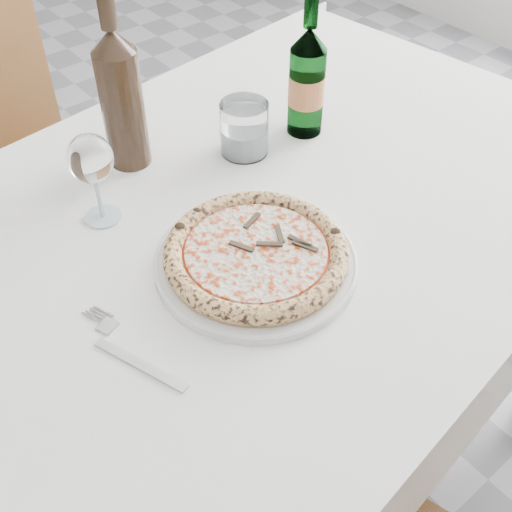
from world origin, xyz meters
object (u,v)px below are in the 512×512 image
object	(u,v)px
plate	(256,261)
pizza	(256,253)
chair_far	(19,157)
wine_glass	(91,161)
tumbler	(244,132)
beer_bottle	(307,82)
wine_bottle	(121,98)
dining_table	(219,267)

from	to	relation	value
plate	pizza	size ratio (longest dim) A/B	1.11
chair_far	wine_glass	size ratio (longest dim) A/B	5.87
tumbler	beer_bottle	xyz separation A→B (m)	(0.13, -0.02, 0.06)
chair_far	wine_bottle	distance (m)	0.60
plate	wine_bottle	world-z (taller)	wine_bottle
chair_far	pizza	size ratio (longest dim) A/B	3.35
dining_table	wine_bottle	distance (m)	0.33
tumbler	beer_bottle	world-z (taller)	beer_bottle
beer_bottle	wine_bottle	xyz separation A→B (m)	(-0.31, 0.13, 0.03)
tumbler	beer_bottle	distance (m)	0.15
chair_far	wine_bottle	bearing A→B (deg)	-82.39
pizza	wine_bottle	xyz separation A→B (m)	(-0.00, 0.35, 0.10)
chair_far	beer_bottle	size ratio (longest dim) A/B	3.60
plate	tumbler	bearing A→B (deg)	54.62
plate	wine_bottle	xyz separation A→B (m)	(-0.00, 0.35, 0.12)
chair_far	plate	xyz separation A→B (m)	(0.07, -0.83, 0.23)
beer_bottle	wine_bottle	bearing A→B (deg)	158.14
tumbler	wine_bottle	size ratio (longest dim) A/B	0.33
pizza	plate	bearing A→B (deg)	60.00
chair_far	plate	size ratio (longest dim) A/B	3.01
tumbler	beer_bottle	size ratio (longest dim) A/B	0.38
plate	tumbler	size ratio (longest dim) A/B	3.12
plate	wine_bottle	bearing A→B (deg)	90.50
dining_table	pizza	xyz separation A→B (m)	(-0.00, -0.10, 0.11)
plate	beer_bottle	world-z (taller)	beer_bottle
chair_far	beer_bottle	bearing A→B (deg)	-58.04
tumbler	pizza	bearing A→B (deg)	-125.38
dining_table	tumbler	distance (m)	0.26
pizza	tumbler	xyz separation A→B (m)	(0.18, 0.25, 0.02)
dining_table	wine_bottle	world-z (taller)	wine_bottle
chair_far	pizza	distance (m)	0.87
dining_table	chair_far	world-z (taller)	chair_far
dining_table	pizza	size ratio (longest dim) A/B	6.01
dining_table	wine_glass	world-z (taller)	wine_glass
plate	pizza	distance (m)	0.02
tumbler	wine_bottle	xyz separation A→B (m)	(-0.18, 0.11, 0.09)
wine_glass	plate	bearing A→B (deg)	-63.37
plate	tumbler	xyz separation A→B (m)	(0.18, 0.25, 0.03)
pizza	beer_bottle	bearing A→B (deg)	36.65
beer_bottle	wine_bottle	size ratio (longest dim) A/B	0.85
tumbler	beer_bottle	bearing A→B (deg)	-7.52
dining_table	chair_far	xyz separation A→B (m)	(-0.07, 0.73, -0.14)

